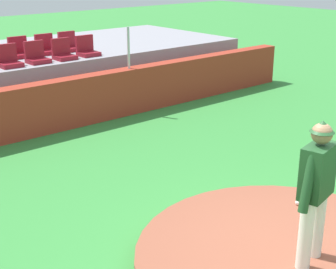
{
  "coord_description": "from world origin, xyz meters",
  "views": [
    {
      "loc": [
        -4.54,
        -3.0,
        3.57
      ],
      "look_at": [
        0.0,
        2.32,
        1.12
      ],
      "focal_mm": 53.48,
      "sensor_mm": 36.0,
      "label": 1
    }
  ],
  "objects_px": {
    "baseball": "(298,203)",
    "stadium_chair_5": "(63,53)",
    "stadium_chair_4": "(36,56)",
    "stadium_chair_12": "(46,48)",
    "stadium_chair_11": "(20,51)",
    "stadium_chair_3": "(9,60)",
    "stadium_chair_6": "(87,49)",
    "pitcher": "(316,183)",
    "stadium_chair_13": "(69,45)"
  },
  "relations": [
    {
      "from": "stadium_chair_3",
      "to": "stadium_chair_12",
      "type": "distance_m",
      "value": 1.7
    },
    {
      "from": "stadium_chair_3",
      "to": "stadium_chair_6",
      "type": "xyz_separation_m",
      "value": [
        2.08,
        0.03,
        0.0
      ]
    },
    {
      "from": "stadium_chair_3",
      "to": "stadium_chair_12",
      "type": "height_order",
      "value": "same"
    },
    {
      "from": "baseball",
      "to": "stadium_chair_11",
      "type": "distance_m",
      "value": 8.18
    },
    {
      "from": "pitcher",
      "to": "stadium_chair_6",
      "type": "xyz_separation_m",
      "value": [
        2.08,
        8.12,
        0.21
      ]
    },
    {
      "from": "pitcher",
      "to": "stadium_chair_6",
      "type": "bearing_deg",
      "value": 64.18
    },
    {
      "from": "stadium_chair_12",
      "to": "stadium_chair_13",
      "type": "distance_m",
      "value": 0.67
    },
    {
      "from": "stadium_chair_12",
      "to": "stadium_chair_13",
      "type": "relative_size",
      "value": 1.0
    },
    {
      "from": "stadium_chair_3",
      "to": "stadium_chair_5",
      "type": "xyz_separation_m",
      "value": [
        1.38,
        -0.01,
        0.0
      ]
    },
    {
      "from": "pitcher",
      "to": "stadium_chair_12",
      "type": "xyz_separation_m",
      "value": [
        1.42,
        9.02,
        0.21
      ]
    },
    {
      "from": "stadium_chair_6",
      "to": "stadium_chair_13",
      "type": "xyz_separation_m",
      "value": [
        0.01,
        0.92,
        0.0
      ]
    },
    {
      "from": "stadium_chair_12",
      "to": "stadium_chair_4",
      "type": "bearing_deg",
      "value": 51.67
    },
    {
      "from": "stadium_chair_6",
      "to": "stadium_chair_11",
      "type": "xyz_separation_m",
      "value": [
        -1.38,
        0.9,
        0.0
      ]
    },
    {
      "from": "stadium_chair_5",
      "to": "stadium_chair_4",
      "type": "bearing_deg",
      "value": -1.78
    },
    {
      "from": "stadium_chair_6",
      "to": "stadium_chair_11",
      "type": "height_order",
      "value": "same"
    },
    {
      "from": "pitcher",
      "to": "stadium_chair_5",
      "type": "distance_m",
      "value": 8.2
    },
    {
      "from": "stadium_chair_4",
      "to": "stadium_chair_6",
      "type": "height_order",
      "value": "same"
    },
    {
      "from": "stadium_chair_5",
      "to": "stadium_chair_11",
      "type": "height_order",
      "value": "same"
    },
    {
      "from": "pitcher",
      "to": "stadium_chair_11",
      "type": "distance_m",
      "value": 9.05
    },
    {
      "from": "stadium_chair_12",
      "to": "pitcher",
      "type": "bearing_deg",
      "value": 81.05
    },
    {
      "from": "pitcher",
      "to": "stadium_chair_4",
      "type": "distance_m",
      "value": 8.13
    },
    {
      "from": "baseball",
      "to": "stadium_chair_12",
      "type": "relative_size",
      "value": 0.15
    },
    {
      "from": "stadium_chair_4",
      "to": "stadium_chair_12",
      "type": "bearing_deg",
      "value": -128.33
    },
    {
      "from": "stadium_chair_4",
      "to": "stadium_chair_6",
      "type": "relative_size",
      "value": 1.0
    },
    {
      "from": "baseball",
      "to": "stadium_chair_12",
      "type": "height_order",
      "value": "stadium_chair_12"
    },
    {
      "from": "pitcher",
      "to": "stadium_chair_13",
      "type": "height_order",
      "value": "pitcher"
    },
    {
      "from": "pitcher",
      "to": "stadium_chair_6",
      "type": "relative_size",
      "value": 3.47
    },
    {
      "from": "stadium_chair_3",
      "to": "stadium_chair_4",
      "type": "height_order",
      "value": "same"
    },
    {
      "from": "pitcher",
      "to": "stadium_chair_12",
      "type": "relative_size",
      "value": 3.47
    },
    {
      "from": "baseball",
      "to": "stadium_chair_5",
      "type": "relative_size",
      "value": 0.15
    },
    {
      "from": "stadium_chair_5",
      "to": "stadium_chair_12",
      "type": "bearing_deg",
      "value": -92.09
    },
    {
      "from": "stadium_chair_4",
      "to": "stadium_chair_11",
      "type": "relative_size",
      "value": 1.0
    },
    {
      "from": "pitcher",
      "to": "baseball",
      "type": "distance_m",
      "value": 1.74
    },
    {
      "from": "pitcher",
      "to": "stadium_chair_11",
      "type": "height_order",
      "value": "pitcher"
    },
    {
      "from": "stadium_chair_5",
      "to": "stadium_chair_13",
      "type": "height_order",
      "value": "same"
    },
    {
      "from": "stadium_chair_4",
      "to": "pitcher",
      "type": "bearing_deg",
      "value": 85.11
    },
    {
      "from": "pitcher",
      "to": "stadium_chair_6",
      "type": "height_order",
      "value": "pitcher"
    },
    {
      "from": "stadium_chair_5",
      "to": "stadium_chair_3",
      "type": "bearing_deg",
      "value": -0.38
    },
    {
      "from": "pitcher",
      "to": "stadium_chair_5",
      "type": "height_order",
      "value": "pitcher"
    },
    {
      "from": "stadium_chair_5",
      "to": "baseball",
      "type": "bearing_deg",
      "value": 87.66
    },
    {
      "from": "stadium_chair_11",
      "to": "stadium_chair_12",
      "type": "height_order",
      "value": "same"
    },
    {
      "from": "baseball",
      "to": "stadium_chair_5",
      "type": "xyz_separation_m",
      "value": [
        0.29,
        7.14,
        1.18
      ]
    },
    {
      "from": "stadium_chair_3",
      "to": "stadium_chair_5",
      "type": "distance_m",
      "value": 1.38
    },
    {
      "from": "stadium_chair_11",
      "to": "stadium_chair_6",
      "type": "bearing_deg",
      "value": 146.96
    },
    {
      "from": "pitcher",
      "to": "stadium_chair_13",
      "type": "bearing_deg",
      "value": 65.52
    },
    {
      "from": "pitcher",
      "to": "stadium_chair_4",
      "type": "bearing_deg",
      "value": 73.66
    },
    {
      "from": "stadium_chair_11",
      "to": "stadium_chair_13",
      "type": "height_order",
      "value": "same"
    },
    {
      "from": "stadium_chair_11",
      "to": "baseball",
      "type": "bearing_deg",
      "value": 92.79
    },
    {
      "from": "baseball",
      "to": "stadium_chair_6",
      "type": "height_order",
      "value": "stadium_chair_6"
    },
    {
      "from": "stadium_chair_12",
      "to": "stadium_chair_13",
      "type": "bearing_deg",
      "value": -178.67
    }
  ]
}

